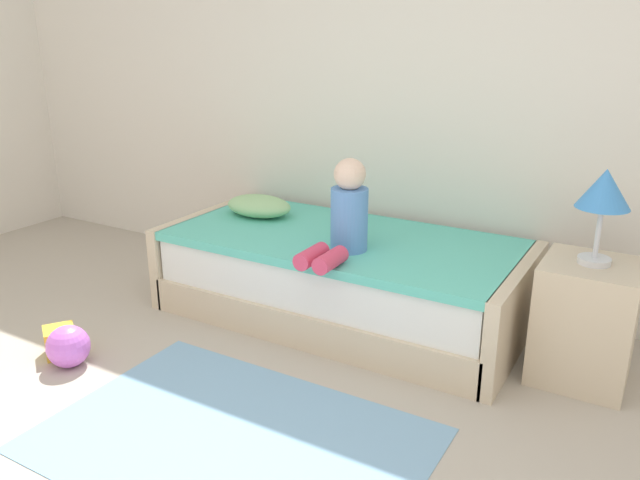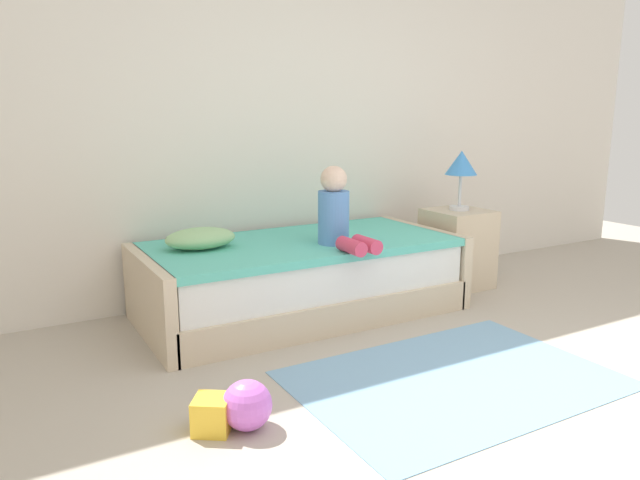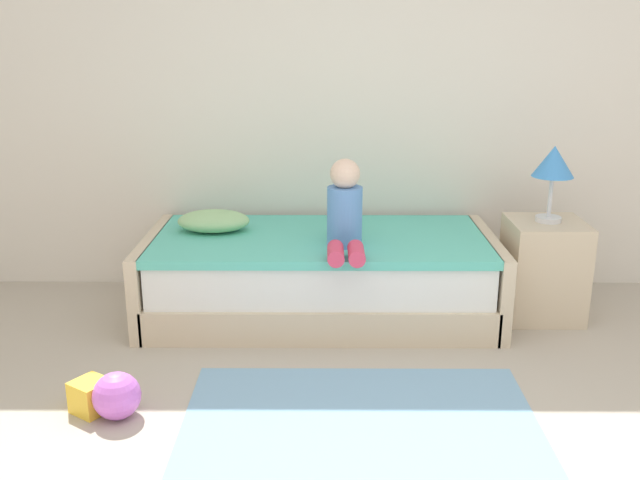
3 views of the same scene
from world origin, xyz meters
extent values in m
plane|color=#B2A899|center=(0.00, 0.00, 0.00)|extent=(9.20, 9.20, 0.00)
cube|color=silver|center=(0.00, 2.60, 1.45)|extent=(7.20, 0.10, 2.90)
cube|color=beige|center=(-0.35, 2.00, 0.10)|extent=(2.00, 1.00, 0.20)
cube|color=white|center=(-0.35, 2.00, 0.33)|extent=(1.94, 0.94, 0.25)
cube|color=#59C6B2|center=(-0.35, 2.00, 0.47)|extent=(1.98, 0.98, 0.05)
cube|color=beige|center=(-1.37, 2.00, 0.25)|extent=(0.07, 1.00, 0.50)
cube|color=beige|center=(0.67, 2.00, 0.25)|extent=(0.07, 1.00, 0.50)
cube|color=beige|center=(1.00, 1.97, 0.30)|extent=(0.44, 0.44, 0.60)
cylinder|color=silver|center=(1.00, 1.97, 0.61)|extent=(0.15, 0.15, 0.03)
cylinder|color=silver|center=(1.00, 1.97, 0.75)|extent=(0.02, 0.02, 0.24)
cone|color=#3F8CD8|center=(1.00, 1.97, 0.96)|extent=(0.24, 0.24, 0.18)
cylinder|color=#598CD1|center=(-0.21, 1.82, 0.67)|extent=(0.20, 0.20, 0.34)
sphere|color=beige|center=(-0.21, 1.82, 0.92)|extent=(0.17, 0.17, 0.17)
cylinder|color=#D83F60|center=(-0.27, 1.52, 0.55)|extent=(0.09, 0.22, 0.09)
cylinder|color=#D83F60|center=(-0.16, 1.52, 0.55)|extent=(0.09, 0.22, 0.09)
ellipsoid|color=#99CC8C|center=(-1.01, 2.10, 0.56)|extent=(0.44, 0.30, 0.13)
sphere|color=#CC66D8|center=(-1.26, 0.78, 0.11)|extent=(0.22, 0.22, 0.22)
cube|color=#7AA8CC|center=(-0.17, 0.70, 0.00)|extent=(1.60, 1.10, 0.01)
cube|color=yellow|center=(-1.40, 0.83, 0.08)|extent=(0.21, 0.21, 0.15)
camera|label=1|loc=(1.29, -1.06, 1.65)|focal=35.58mm
camera|label=2|loc=(-2.15, -1.40, 1.33)|focal=33.39mm
camera|label=3|loc=(-0.33, -2.04, 1.70)|focal=39.44mm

